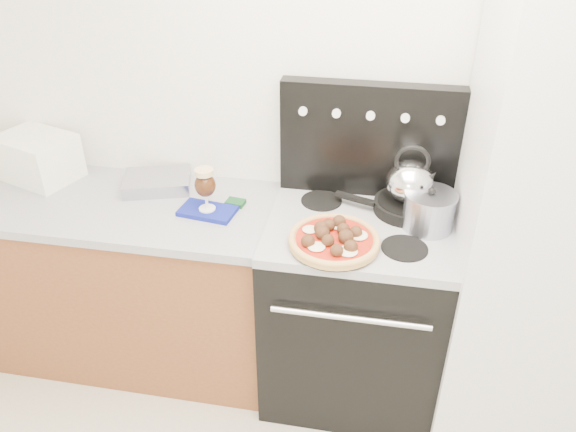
% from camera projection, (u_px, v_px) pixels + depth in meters
% --- Properties ---
extents(room_shell, '(3.52, 3.01, 2.52)m').
position_uv_depth(room_shell, '(312.00, 297.00, 1.41)').
color(room_shell, beige).
rests_on(room_shell, ground).
extents(base_cabinet, '(1.45, 0.60, 0.86)m').
position_uv_depth(base_cabinet, '(128.00, 283.00, 2.75)').
color(base_cabinet, brown).
rests_on(base_cabinet, ground).
extents(countertop, '(1.48, 0.63, 0.04)m').
position_uv_depth(countertop, '(113.00, 204.00, 2.51)').
color(countertop, '#A3A3AB').
rests_on(countertop, base_cabinet).
extents(stove_body, '(0.76, 0.65, 0.88)m').
position_uv_depth(stove_body, '(353.00, 312.00, 2.56)').
color(stove_body, black).
rests_on(stove_body, ground).
extents(cooktop, '(0.76, 0.65, 0.04)m').
position_uv_depth(cooktop, '(360.00, 227.00, 2.32)').
color(cooktop, '#ADADB2').
rests_on(cooktop, stove_body).
extents(backguard, '(0.76, 0.08, 0.50)m').
position_uv_depth(backguard, '(369.00, 140.00, 2.40)').
color(backguard, black).
rests_on(backguard, cooktop).
extents(fridge, '(0.64, 0.68, 1.90)m').
position_uv_depth(fridge, '(542.00, 238.00, 2.16)').
color(fridge, silver).
rests_on(fridge, ground).
extents(toaster_oven, '(0.40, 0.35, 0.21)m').
position_uv_depth(toaster_oven, '(38.00, 157.00, 2.63)').
color(toaster_oven, white).
rests_on(toaster_oven, countertop).
extents(foil_sheet, '(0.35, 0.30, 0.06)m').
position_uv_depth(foil_sheet, '(157.00, 182.00, 2.59)').
color(foil_sheet, silver).
rests_on(foil_sheet, countertop).
extents(oven_mitt, '(0.25, 0.17, 0.02)m').
position_uv_depth(oven_mitt, '(207.00, 211.00, 2.41)').
color(oven_mitt, navy).
rests_on(oven_mitt, countertop).
extents(beer_glass, '(0.11, 0.11, 0.19)m').
position_uv_depth(beer_glass, '(206.00, 189.00, 2.35)').
color(beer_glass, '#361A0A').
rests_on(beer_glass, oven_mitt).
extents(pizza_pan, '(0.42, 0.42, 0.01)m').
position_uv_depth(pizza_pan, '(334.00, 245.00, 2.17)').
color(pizza_pan, black).
rests_on(pizza_pan, cooktop).
extents(pizza, '(0.45, 0.45, 0.05)m').
position_uv_depth(pizza, '(334.00, 238.00, 2.15)').
color(pizza, '#E0BC64').
rests_on(pizza, pizza_pan).
extents(skillet, '(0.35, 0.35, 0.05)m').
position_uv_depth(skillet, '(406.00, 206.00, 2.37)').
color(skillet, black).
rests_on(skillet, cooktop).
extents(tea_kettle, '(0.24, 0.24, 0.22)m').
position_uv_depth(tea_kettle, '(410.00, 179.00, 2.30)').
color(tea_kettle, silver).
rests_on(tea_kettle, skillet).
extents(stock_pot, '(0.23, 0.23, 0.15)m').
position_uv_depth(stock_pot, '(429.00, 212.00, 2.24)').
color(stock_pot, '#A3A5B9').
rests_on(stock_pot, cooktop).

